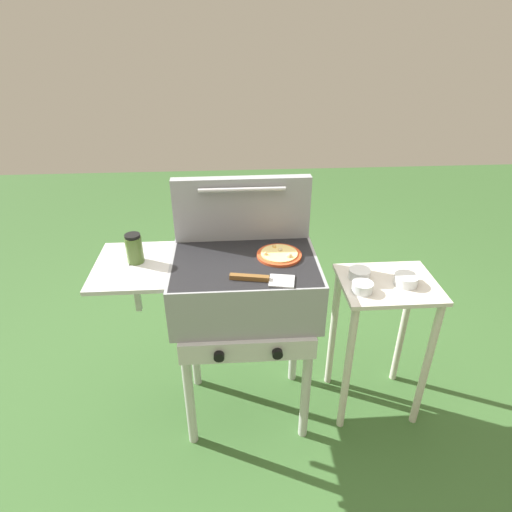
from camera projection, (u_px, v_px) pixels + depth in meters
ground_plane at (247, 406)px, 2.30m from camera, size 8.00×8.00×0.00m
grill at (242, 289)px, 1.93m from camera, size 0.96×0.53×0.90m
grill_lid_open at (242, 209)px, 1.97m from camera, size 0.63×0.08×0.30m
pizza_cheese at (279, 255)px, 1.89m from camera, size 0.20×0.20×0.03m
sauce_jar at (134, 248)px, 1.82m from camera, size 0.07×0.07×0.13m
spatula at (263, 279)px, 1.72m from camera, size 0.27×0.11×0.02m
prep_table at (382, 320)px, 2.07m from camera, size 0.44×0.36×0.76m
topping_bowl_near at (406, 280)px, 1.94m from camera, size 0.11×0.11×0.04m
topping_bowl_far at (359, 274)px, 1.99m from camera, size 0.10×0.10×0.04m
topping_bowl_middle at (362, 287)px, 1.89m from camera, size 0.09×0.09×0.04m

